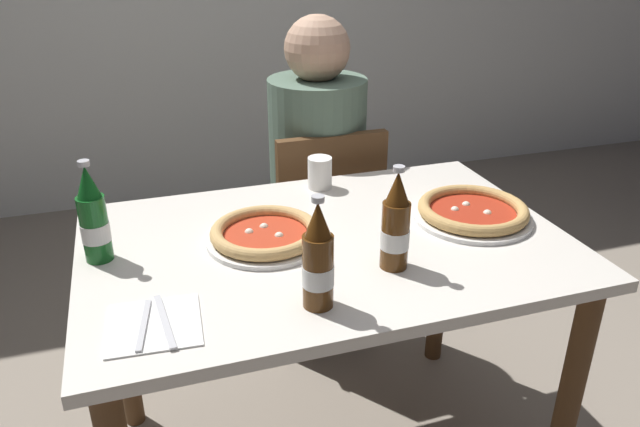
# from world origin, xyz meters

# --- Properties ---
(dining_table_main) EXTENTS (1.20, 0.80, 0.75)m
(dining_table_main) POSITION_xyz_m (0.00, 0.00, 0.64)
(dining_table_main) COLOR silver
(dining_table_main) RESTS_ON ground_plane
(chair_behind_table) EXTENTS (0.40, 0.40, 0.85)m
(chair_behind_table) POSITION_xyz_m (0.19, 0.61, 0.48)
(chair_behind_table) COLOR brown
(chair_behind_table) RESTS_ON ground_plane
(diner_seated) EXTENTS (0.34, 0.34, 1.21)m
(diner_seated) POSITION_xyz_m (0.19, 0.66, 0.58)
(diner_seated) COLOR #2D3342
(diner_seated) RESTS_ON ground_plane
(pizza_margherita_near) EXTENTS (0.29, 0.29, 0.04)m
(pizza_margherita_near) POSITION_xyz_m (-0.15, 0.04, 0.77)
(pizza_margherita_near) COLOR white
(pizza_margherita_near) RESTS_ON dining_table_main
(pizza_marinara_far) EXTENTS (0.32, 0.32, 0.04)m
(pizza_marinara_far) POSITION_xyz_m (0.41, -0.01, 0.77)
(pizza_marinara_far) COLOR white
(pizza_marinara_far) RESTS_ON dining_table_main
(beer_bottle_left) EXTENTS (0.07, 0.07, 0.25)m
(beer_bottle_left) POSITION_xyz_m (0.11, -0.17, 0.85)
(beer_bottle_left) COLOR #512D0F
(beer_bottle_left) RESTS_ON dining_table_main
(beer_bottle_center) EXTENTS (0.07, 0.07, 0.25)m
(beer_bottle_center) POSITION_xyz_m (-0.54, 0.07, 0.85)
(beer_bottle_center) COLOR #14591E
(beer_bottle_center) RESTS_ON dining_table_main
(beer_bottle_right) EXTENTS (0.07, 0.07, 0.25)m
(beer_bottle_right) POSITION_xyz_m (-0.11, -0.27, 0.85)
(beer_bottle_right) COLOR #512D0F
(beer_bottle_right) RESTS_ON dining_table_main
(napkin_with_cutlery) EXTENTS (0.19, 0.19, 0.01)m
(napkin_with_cutlery) POSITION_xyz_m (-0.44, -0.24, 0.75)
(napkin_with_cutlery) COLOR white
(napkin_with_cutlery) RESTS_ON dining_table_main
(paper_cup) EXTENTS (0.07, 0.07, 0.09)m
(paper_cup) POSITION_xyz_m (0.09, 0.33, 0.80)
(paper_cup) COLOR white
(paper_cup) RESTS_ON dining_table_main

